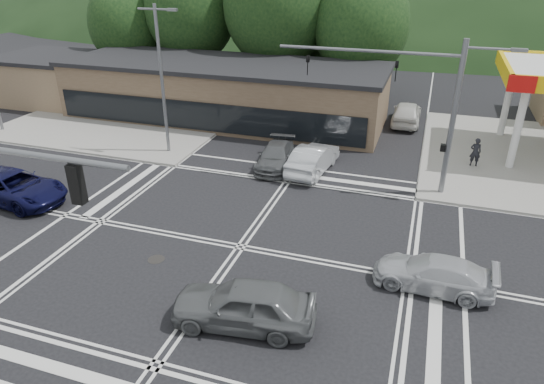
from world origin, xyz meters
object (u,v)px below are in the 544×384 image
(car_queue_b, at_px, (407,113))
(car_northbound, at_px, (276,156))
(pedestrian, at_px, (475,152))
(car_grey_center, at_px, (244,304))
(car_queue_a, at_px, (313,159))
(car_silver_east, at_px, (433,273))
(car_blue_west, at_px, (14,187))

(car_queue_b, relative_size, car_northbound, 1.09)
(car_queue_b, distance_m, car_northbound, 12.80)
(car_northbound, height_order, pedestrian, pedestrian)
(car_grey_center, distance_m, car_queue_a, 13.53)
(car_grey_center, bearing_deg, car_silver_east, 116.39)
(pedestrian, bearing_deg, car_silver_east, 76.09)
(car_queue_b, xyz_separation_m, pedestrian, (4.47, -7.34, 0.16))
(car_northbound, xyz_separation_m, pedestrian, (11.26, 3.51, 0.34))
(pedestrian, bearing_deg, car_northbound, 12.08)
(car_grey_center, height_order, car_northbound, car_grey_center)
(car_queue_b, distance_m, pedestrian, 8.60)
(car_grey_center, distance_m, car_queue_b, 24.61)
(car_blue_west, bearing_deg, car_grey_center, -103.14)
(car_blue_west, bearing_deg, pedestrian, -56.17)
(car_blue_west, xyz_separation_m, car_queue_a, (13.62, 8.50, 0.01))
(car_queue_a, height_order, pedestrian, pedestrian)
(car_silver_east, height_order, pedestrian, pedestrian)
(car_blue_west, relative_size, car_queue_a, 1.17)
(car_grey_center, height_order, car_queue_a, car_grey_center)
(car_grey_center, bearing_deg, car_queue_b, 163.80)
(car_blue_west, bearing_deg, car_northbound, -47.29)
(car_queue_a, relative_size, car_northbound, 1.05)
(car_grey_center, bearing_deg, car_blue_west, -116.82)
(car_queue_a, distance_m, car_queue_b, 11.74)
(car_northbound, bearing_deg, car_blue_west, -149.14)
(car_blue_west, distance_m, car_grey_center, 15.38)
(car_grey_center, relative_size, car_queue_b, 0.98)
(car_blue_west, xyz_separation_m, car_silver_east, (20.62, -0.87, -0.14))
(car_queue_b, height_order, pedestrian, pedestrian)
(car_grey_center, xyz_separation_m, car_northbound, (-3.21, 13.50, -0.17))
(car_queue_a, bearing_deg, car_blue_west, 38.88)
(car_queue_a, bearing_deg, car_grey_center, 100.83)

